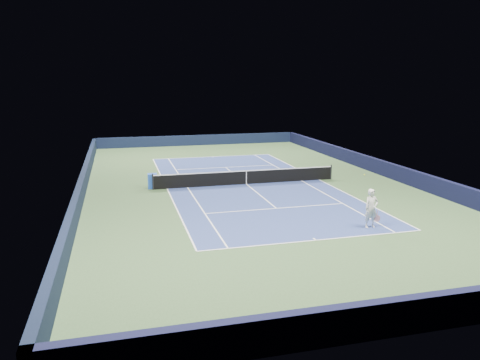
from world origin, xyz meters
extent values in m
plane|color=#344F2B|center=(0.00, 0.00, 0.00)|extent=(40.00, 40.00, 0.00)
cube|color=#101832|center=(0.00, 19.82, 0.55)|extent=(22.00, 0.35, 1.10)
cube|color=black|center=(0.00, -19.82, 0.55)|extent=(22.00, 0.35, 1.10)
cube|color=black|center=(10.82, 0.00, 0.55)|extent=(0.35, 40.00, 1.10)
cube|color=black|center=(-10.82, 0.00, 0.55)|extent=(0.35, 40.00, 1.10)
cube|color=navy|center=(0.00, 0.00, 0.00)|extent=(10.97, 23.77, 0.01)
cube|color=white|center=(0.00, 11.88, 0.01)|extent=(10.97, 0.08, 0.00)
cube|color=white|center=(0.00, -11.88, 0.01)|extent=(10.97, 0.08, 0.00)
cube|color=white|center=(5.49, 0.00, 0.01)|extent=(0.08, 23.77, 0.00)
cube|color=white|center=(-5.49, 0.00, 0.01)|extent=(0.08, 23.77, 0.00)
cube|color=white|center=(4.12, 0.00, 0.01)|extent=(0.08, 23.77, 0.00)
cube|color=white|center=(-4.12, 0.00, 0.01)|extent=(0.08, 23.77, 0.00)
cube|color=white|center=(0.00, 6.40, 0.01)|extent=(8.23, 0.08, 0.00)
cube|color=white|center=(0.00, -6.40, 0.01)|extent=(8.23, 0.08, 0.00)
cube|color=white|center=(0.00, 0.00, 0.01)|extent=(0.08, 12.80, 0.00)
cube|color=white|center=(0.00, 11.73, 0.01)|extent=(0.08, 0.30, 0.00)
cube|color=white|center=(0.00, -11.73, 0.01)|extent=(0.08, 0.30, 0.00)
cylinder|color=black|center=(-6.40, 0.00, 0.54)|extent=(0.10, 0.10, 1.07)
cylinder|color=black|center=(6.40, 0.00, 0.54)|extent=(0.10, 0.10, 1.07)
cube|color=black|center=(0.00, 0.00, 0.46)|extent=(12.80, 0.03, 0.91)
cube|color=white|center=(0.00, 0.00, 0.94)|extent=(12.80, 0.04, 0.06)
cube|color=white|center=(0.00, 0.00, 0.46)|extent=(0.05, 0.04, 0.91)
cube|color=blue|center=(-6.40, 0.39, 0.50)|extent=(0.64, 0.59, 1.00)
cube|color=silver|center=(-6.11, 0.39, 0.45)|extent=(0.06, 0.44, 0.44)
imported|color=silver|center=(3.36, -10.84, 0.98)|extent=(0.73, 0.49, 1.95)
cylinder|color=#C98295|center=(3.68, -10.89, 0.70)|extent=(0.03, 0.03, 0.32)
cylinder|color=black|center=(3.68, -10.89, 0.46)|extent=(0.32, 0.03, 0.32)
cylinder|color=pink|center=(3.68, -10.89, 0.46)|extent=(0.34, 0.03, 0.34)
sphere|color=yellow|center=(3.46, -9.84, 2.46)|extent=(0.07, 0.07, 0.07)
camera|label=1|loc=(-8.49, -30.53, 7.25)|focal=35.00mm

